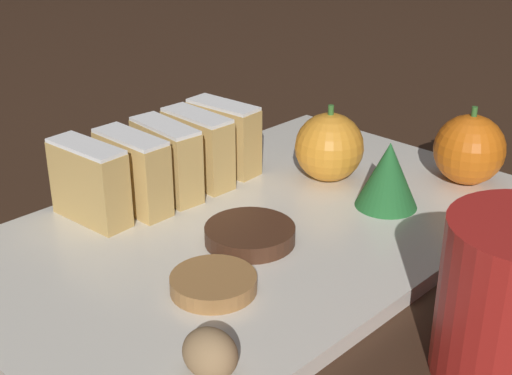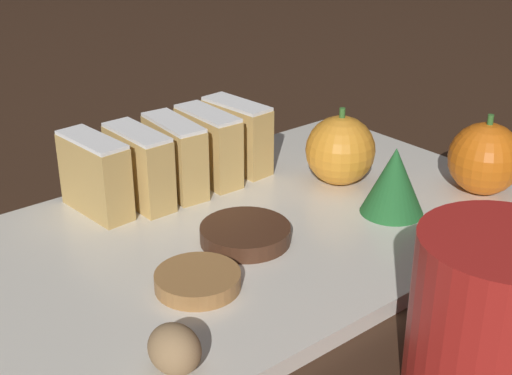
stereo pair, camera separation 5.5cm
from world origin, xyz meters
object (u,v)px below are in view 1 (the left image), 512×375
object	(u,v)px
orange_near	(329,147)
orange_far	(469,150)
walnut	(210,353)
chocolate_cookie	(250,234)

from	to	relation	value
orange_near	orange_far	bearing A→B (deg)	40.74
orange_near	walnut	distance (m)	0.28
orange_far	chocolate_cookie	distance (m)	0.22
walnut	chocolate_cookie	size ratio (longest dim) A/B	0.50
orange_far	chocolate_cookie	world-z (taller)	orange_far
walnut	chocolate_cookie	bearing A→B (deg)	126.29
walnut	chocolate_cookie	distance (m)	0.15
orange_near	walnut	size ratio (longest dim) A/B	2.02
chocolate_cookie	orange_near	bearing A→B (deg)	103.42
orange_far	walnut	distance (m)	0.33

